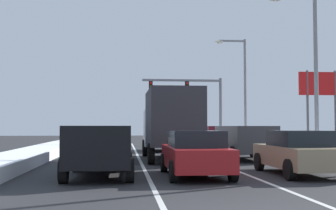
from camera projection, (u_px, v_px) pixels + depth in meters
ground_plane at (177, 162)px, 20.88m from camera, size 120.00×120.00×0.00m
lane_stripe_between_right_lane_and_center_lane at (200, 156)px, 24.45m from camera, size 0.14×37.55×0.01m
lane_stripe_between_center_lane_and_left_lane at (138, 157)px, 24.11m from camera, size 0.14×37.55×0.01m
snow_bank_right_shoulder at (294, 152)px, 24.98m from camera, size 2.19×37.55×0.48m
snow_bank_left_shoulder at (38, 153)px, 23.60m from camera, size 2.04×37.55×0.48m
sedan_tan_right_lane_nearest at (298, 152)px, 15.26m from camera, size 2.00×4.50×1.51m
suv_charcoal_right_lane_second at (244, 139)px, 22.21m from camera, size 2.16×4.90×1.67m
suv_maroon_right_lane_third at (217, 136)px, 29.19m from camera, size 2.16×4.90×1.67m
sedan_red_center_lane_nearest at (195, 153)px, 14.71m from camera, size 2.00×4.50×1.51m
box_truck_center_lane_second at (171, 121)px, 21.99m from camera, size 2.53×7.20×3.36m
sedan_silver_center_lane_third at (160, 140)px, 29.92m from camera, size 2.00×4.50×1.51m
suv_black_left_lane_nearest at (100, 146)px, 14.73m from camera, size 2.16×4.90×1.67m
sedan_navy_left_lane_second at (103, 145)px, 21.28m from camera, size 2.00×4.50×1.51m
sedan_gray_left_lane_third at (106, 141)px, 27.77m from camera, size 2.00×4.50×1.51m
traffic_light_gantry at (196, 96)px, 41.87m from camera, size 7.54×0.47×6.20m
street_lamp_right_mid at (310, 60)px, 23.54m from camera, size 2.66×0.36×8.61m
street_lamp_right_far at (241, 83)px, 37.12m from camera, size 2.66×0.36×8.91m
roadside_sign_right at (321, 92)px, 30.78m from camera, size 3.20×0.16×5.50m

